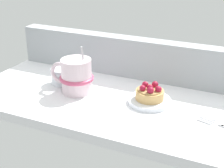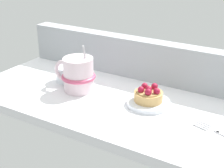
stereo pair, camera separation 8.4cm
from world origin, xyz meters
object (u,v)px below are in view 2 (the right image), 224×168
(coffee_mug, at_px, (78,74))
(sugar_bowl, at_px, (66,73))
(raspberry_tart, at_px, (149,95))
(dessert_plate, at_px, (148,103))

(coffee_mug, relative_size, sugar_bowl, 1.97)
(raspberry_tart, distance_m, sugar_bowl, 0.26)
(dessert_plate, relative_size, sugar_bowl, 1.65)
(coffee_mug, distance_m, sugar_bowl, 0.07)
(coffee_mug, bearing_deg, raspberry_tart, 4.92)
(raspberry_tart, relative_size, sugar_bowl, 1.08)
(raspberry_tart, relative_size, coffee_mug, 0.55)
(dessert_plate, height_order, coffee_mug, coffee_mug)
(sugar_bowl, bearing_deg, raspberry_tart, -2.99)
(dessert_plate, xyz_separation_m, raspberry_tart, (0.00, -0.00, 0.02))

